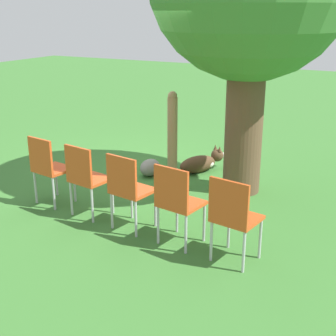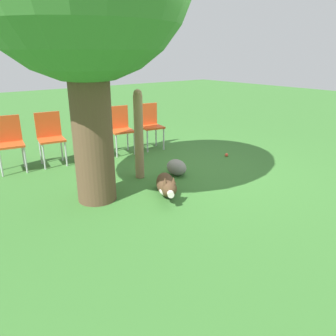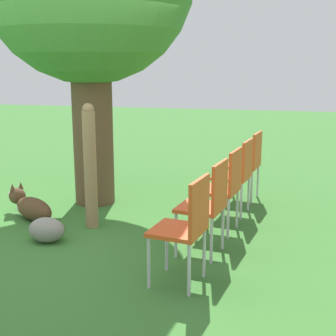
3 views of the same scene
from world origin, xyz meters
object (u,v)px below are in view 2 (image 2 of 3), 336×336
red_chair_2 (87,130)px  red_chair_3 (50,135)px  dog (166,185)px  red_chair_0 (150,123)px  red_chair_1 (120,126)px  red_chair_4 (9,139)px  fence_post (139,135)px  tennis_ball (226,155)px

red_chair_2 → red_chair_3: size_ratio=1.00×
dog → red_chair_3: red_chair_3 is taller
red_chair_2 → red_chair_0: bearing=92.5°
red_chair_1 → red_chair_2: same height
red_chair_2 → red_chair_4: bearing=-87.5°
fence_post → red_chair_4: bearing=43.0°
red_chair_1 → red_chair_3: same height
fence_post → red_chair_3: (1.59, 0.88, -0.17)m
red_chair_0 → red_chair_1: same height
dog → red_chair_2: size_ratio=1.10×
red_chair_3 → red_chair_4: same height
red_chair_0 → red_chair_4: 2.73m
dog → red_chair_4: size_ratio=1.10×
red_chair_0 → red_chair_1: 0.68m
dog → red_chair_1: bearing=-163.6°
fence_post → red_chair_3: size_ratio=1.51×
dog → tennis_ball: (0.73, -2.08, -0.11)m
red_chair_3 → fence_post: bearing=38.2°
dog → red_chair_3: 2.58m
red_chair_2 → red_chair_3: bearing=-87.5°
red_chair_2 → red_chair_4: (0.16, 1.36, 0.00)m
red_chair_1 → red_chair_4: 2.05m
red_chair_3 → tennis_ball: (-1.70, -2.86, -0.52)m
dog → red_chair_3: size_ratio=1.10×
fence_post → red_chair_0: fence_post is taller
red_chair_0 → tennis_ball: 1.75m
dog → red_chair_4: bearing=-119.2°
red_chair_4 → tennis_ball: red_chair_4 is taller
dog → tennis_ball: 2.21m
red_chair_0 → dog: bearing=-20.6°
dog → red_chair_0: size_ratio=1.10×
fence_post → red_chair_0: 1.78m
red_chair_2 → dog: bearing=11.7°
red_chair_3 → red_chair_2: bearing=92.5°
fence_post → red_chair_4: fence_post is taller
red_chair_1 → tennis_ball: red_chair_1 is taller
dog → red_chair_1: red_chair_1 is taller
red_chair_0 → red_chair_3: bearing=-87.5°
red_chair_3 → red_chair_0: bearing=92.5°
red_chair_0 → red_chair_2: size_ratio=1.00×
red_chair_0 → red_chair_3: size_ratio=1.00×
fence_post → red_chair_2: (1.51, 0.20, -0.17)m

